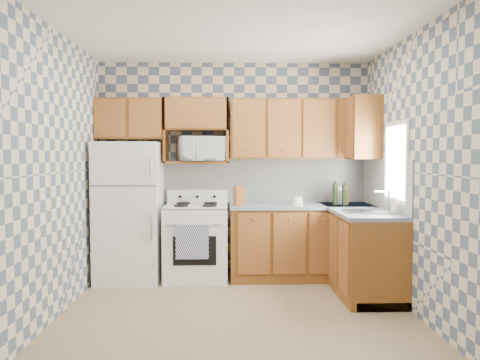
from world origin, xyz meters
name	(u,v)px	position (x,y,z in m)	size (l,w,h in m)	color
floor	(237,314)	(0.00, 0.00, 0.00)	(3.40, 3.40, 0.00)	#827050
back_wall	(234,169)	(0.00, 1.60, 1.35)	(3.40, 0.02, 2.70)	slate
right_wall	(414,173)	(1.70, 0.00, 1.35)	(0.02, 3.20, 2.70)	slate
backsplash_back	(265,180)	(0.40, 1.59, 1.20)	(2.60, 0.01, 0.56)	white
backsplash_right	(385,184)	(1.69, 0.80, 1.20)	(0.01, 1.60, 0.56)	white
refrigerator	(130,212)	(-1.27, 1.25, 0.84)	(0.75, 0.70, 1.68)	white
stove_body	(196,243)	(-0.47, 1.28, 0.45)	(0.76, 0.65, 0.90)	white
cooktop	(196,206)	(-0.47, 1.28, 0.91)	(0.76, 0.65, 0.03)	silver
backguard	(198,196)	(-0.47, 1.55, 1.00)	(0.76, 0.08, 0.17)	white
dish_towel_left	(184,242)	(-0.59, 0.93, 0.53)	(0.19, 0.03, 0.40)	navy
dish_towel_right	(200,242)	(-0.40, 0.93, 0.53)	(0.19, 0.03, 0.40)	navy
base_cabinets_back	(301,243)	(0.82, 1.30, 0.44)	(1.75, 0.60, 0.88)	#653312
base_cabinets_right	(358,251)	(1.40, 0.80, 0.44)	(0.60, 1.60, 0.88)	#653312
countertop_back	(301,206)	(0.82, 1.30, 0.90)	(1.77, 0.63, 0.04)	slate
countertop_right	(359,210)	(1.40, 0.80, 0.90)	(0.63, 1.60, 0.04)	slate
upper_cabinets_back	(300,129)	(0.82, 1.44, 1.85)	(1.75, 0.33, 0.74)	#653312
upper_cabinets_fridge	(130,119)	(-1.29, 1.44, 1.97)	(0.82, 0.33, 0.50)	#653312
upper_cabinets_right	(361,129)	(1.53, 1.25, 1.85)	(0.33, 0.70, 0.74)	#653312
microwave_shelf	(197,162)	(-0.47, 1.44, 1.44)	(0.80, 0.33, 0.03)	#653312
microwave	(201,149)	(-0.41, 1.38, 1.60)	(0.55, 0.37, 0.31)	white
sink	(368,212)	(1.40, 0.45, 0.93)	(0.48, 0.40, 0.03)	#B7B7BC
window	(396,162)	(1.69, 0.45, 1.45)	(0.02, 0.66, 0.86)	white
bottle_0	(335,194)	(1.22, 1.23, 1.05)	(0.06, 0.06, 0.27)	black
bottle_1	(344,195)	(1.32, 1.17, 1.04)	(0.06, 0.06, 0.25)	black
bottle_2	(346,195)	(1.37, 1.27, 1.03)	(0.06, 0.06, 0.23)	#4F3813
knife_block	(239,196)	(0.05, 1.16, 1.04)	(0.11, 0.11, 0.24)	brown
electric_kettle	(340,197)	(1.30, 1.31, 1.01)	(0.14, 0.14, 0.17)	white
food_containers	(296,201)	(0.74, 1.15, 0.97)	(0.16, 0.16, 0.11)	beige
soap_bottle	(394,206)	(1.62, 0.30, 1.01)	(0.06, 0.06, 0.17)	beige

